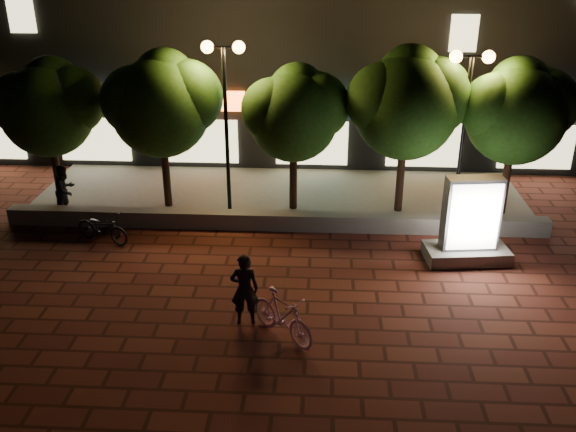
# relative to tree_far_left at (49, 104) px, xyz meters

# --- Properties ---
(ground) EXTENTS (80.00, 80.00, 0.00)m
(ground) POSITION_rel_tree_far_left_xyz_m (6.95, -5.46, -3.29)
(ground) COLOR #5B261C
(ground) RESTS_ON ground
(retaining_wall) EXTENTS (16.00, 0.45, 0.50)m
(retaining_wall) POSITION_rel_tree_far_left_xyz_m (6.95, -1.46, -3.04)
(retaining_wall) COLOR slate
(retaining_wall) RESTS_ON ground
(sidewalk) EXTENTS (16.00, 5.00, 0.08)m
(sidewalk) POSITION_rel_tree_far_left_xyz_m (6.95, 1.04, -3.25)
(sidewalk) COLOR slate
(sidewalk) RESTS_ON ground
(building_block) EXTENTS (28.00, 8.12, 11.30)m
(building_block) POSITION_rel_tree_far_left_xyz_m (6.94, 7.53, 1.70)
(building_block) COLOR black
(building_block) RESTS_ON ground
(tree_far_left) EXTENTS (3.36, 2.80, 4.63)m
(tree_far_left) POSITION_rel_tree_far_left_xyz_m (0.00, 0.00, 0.00)
(tree_far_left) COLOR black
(tree_far_left) RESTS_ON sidewalk
(tree_left) EXTENTS (3.60, 3.00, 4.89)m
(tree_left) POSITION_rel_tree_far_left_xyz_m (3.50, 0.00, 0.15)
(tree_left) COLOR black
(tree_left) RESTS_ON sidewalk
(tree_mid) EXTENTS (3.24, 2.70, 4.50)m
(tree_mid) POSITION_rel_tree_far_left_xyz_m (7.50, -0.00, -0.08)
(tree_mid) COLOR black
(tree_mid) RESTS_ON sidewalk
(tree_right) EXTENTS (3.72, 3.10, 5.07)m
(tree_right) POSITION_rel_tree_far_left_xyz_m (10.80, 0.00, 0.27)
(tree_right) COLOR black
(tree_right) RESTS_ON sidewalk
(tree_far_right) EXTENTS (3.48, 2.90, 4.76)m
(tree_far_right) POSITION_rel_tree_far_left_xyz_m (14.00, 0.00, 0.08)
(tree_far_right) COLOR black
(tree_far_right) RESTS_ON sidewalk
(street_lamp_left) EXTENTS (1.26, 0.36, 5.18)m
(street_lamp_left) POSITION_rel_tree_far_left_xyz_m (5.45, -0.26, 0.74)
(street_lamp_left) COLOR black
(street_lamp_left) RESTS_ON sidewalk
(street_lamp_right) EXTENTS (1.26, 0.36, 4.98)m
(street_lamp_right) POSITION_rel_tree_far_left_xyz_m (12.45, -0.26, 0.60)
(street_lamp_right) COLOR black
(street_lamp_right) RESTS_ON sidewalk
(ad_kiosk) EXTENTS (2.29, 1.34, 2.36)m
(ad_kiosk) POSITION_rel_tree_far_left_xyz_m (12.24, -3.12, -2.34)
(ad_kiosk) COLOR slate
(ad_kiosk) RESTS_ON ground
(scooter_pink) EXTENTS (1.69, 1.67, 1.11)m
(scooter_pink) POSITION_rel_tree_far_left_xyz_m (7.56, -6.96, -2.74)
(scooter_pink) COLOR #E398CD
(scooter_pink) RESTS_ON ground
(rider) EXTENTS (0.66, 0.47, 1.72)m
(rider) POSITION_rel_tree_far_left_xyz_m (6.68, -6.42, -2.43)
(rider) COLOR black
(rider) RESTS_ON ground
(scooter_parked) EXTENTS (1.81, 1.16, 0.90)m
(scooter_parked) POSITION_rel_tree_far_left_xyz_m (2.18, -2.62, -2.84)
(scooter_parked) COLOR black
(scooter_parked) RESTS_ON ground
(pedestrian) EXTENTS (0.80, 0.92, 1.60)m
(pedestrian) POSITION_rel_tree_far_left_xyz_m (0.53, -0.96, -2.41)
(pedestrian) COLOR black
(pedestrian) RESTS_ON sidewalk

